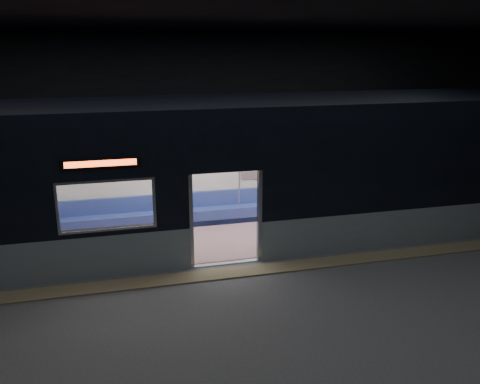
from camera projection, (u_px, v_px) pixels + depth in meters
name	position (u px, v px, depth m)	size (l,w,h in m)	color
station_floor	(238.00, 285.00, 10.01)	(24.00, 14.00, 0.01)	#47494C
station_envelope	(238.00, 97.00, 8.98)	(24.00, 14.00, 5.00)	black
tactile_strip	(232.00, 273.00, 10.51)	(22.80, 0.50, 0.03)	#8C7F59
metro_car	(211.00, 165.00, 11.85)	(18.00, 3.04, 3.35)	gray
passenger	(368.00, 185.00, 14.20)	(0.37, 0.63, 1.30)	black
handbag	(370.00, 191.00, 14.03)	(0.25, 0.21, 0.12)	black
transit_map	(260.00, 166.00, 13.56)	(0.91, 0.03, 0.59)	white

